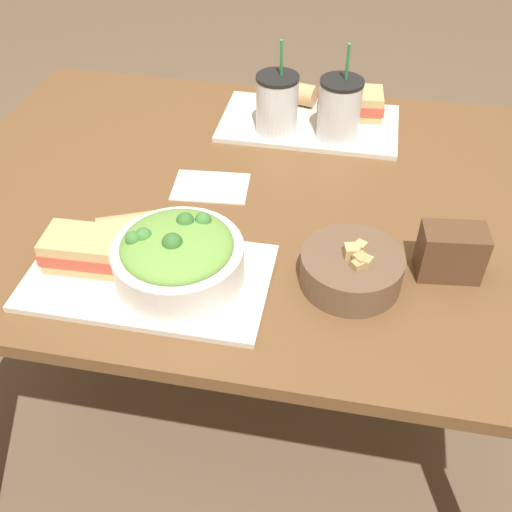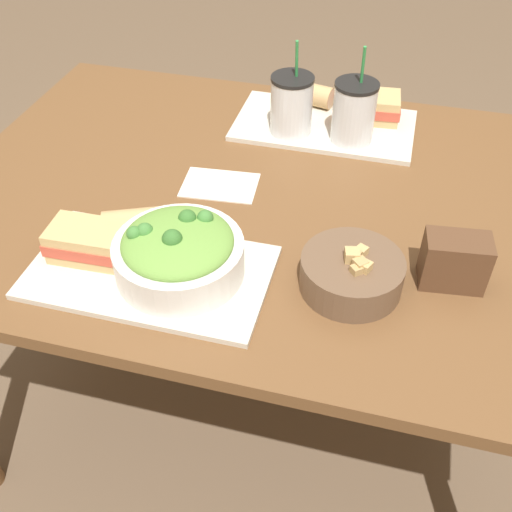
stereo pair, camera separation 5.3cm
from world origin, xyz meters
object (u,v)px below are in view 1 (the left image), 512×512
(soup_bowl, at_px, (351,268))
(drink_cup_dark, at_px, (277,106))
(sandwich_near, at_px, (85,250))
(sandwich_far, at_px, (351,103))
(napkin_folded, at_px, (211,186))
(baguette_near, at_px, (134,227))
(salad_bowl, at_px, (178,255))
(chip_bag, at_px, (451,252))
(drink_cup_red, at_px, (339,111))
(baguette_far, at_px, (292,92))

(soup_bowl, xyz_separation_m, drink_cup_dark, (-0.22, 0.49, 0.04))
(sandwich_near, bearing_deg, drink_cup_dark, 61.74)
(soup_bowl, distance_m, sandwich_near, 0.49)
(sandwich_far, xyz_separation_m, napkin_folded, (-0.28, -0.36, -0.04))
(baguette_near, bearing_deg, salad_bowl, -149.76)
(salad_bowl, bearing_deg, drink_cup_dark, 80.78)
(sandwich_near, bearing_deg, napkin_folded, 59.21)
(napkin_folded, bearing_deg, sandwich_far, 52.49)
(baguette_near, height_order, chip_bag, chip_bag)
(sandwich_far, relative_size, drink_cup_red, 0.72)
(baguette_far, relative_size, chip_bag, 1.13)
(drink_cup_dark, bearing_deg, soup_bowl, -66.08)
(sandwich_far, height_order, baguette_far, sandwich_far)
(salad_bowl, relative_size, sandwich_near, 1.55)
(salad_bowl, height_order, baguette_far, salad_bowl)
(baguette_far, xyz_separation_m, chip_bag, (0.37, -0.58, 0.01))
(baguette_near, bearing_deg, baguette_far, -43.26)
(baguette_near, distance_m, sandwich_far, 0.69)
(baguette_near, bearing_deg, drink_cup_red, -60.89)
(salad_bowl, relative_size, baguette_near, 1.62)
(sandwich_near, xyz_separation_m, baguette_far, (0.28, 0.70, -0.00))
(chip_bag, bearing_deg, drink_cup_dark, 125.65)
(drink_cup_dark, bearing_deg, drink_cup_red, 0.00)
(sandwich_far, distance_m, baguette_far, 0.16)
(sandwich_near, bearing_deg, soup_bowl, 4.10)
(napkin_folded, bearing_deg, baguette_near, -114.44)
(sandwich_far, height_order, napkin_folded, sandwich_far)
(soup_bowl, distance_m, drink_cup_dark, 0.54)
(soup_bowl, relative_size, baguette_near, 1.27)
(salad_bowl, distance_m, baguette_near, 0.14)
(soup_bowl, xyz_separation_m, sandwich_near, (-0.49, -0.05, 0.01))
(salad_bowl, xyz_separation_m, baguette_near, (-0.11, 0.08, -0.02))
(baguette_far, height_order, chip_bag, chip_bag)
(soup_bowl, distance_m, drink_cup_red, 0.50)
(salad_bowl, height_order, drink_cup_dark, drink_cup_dark)
(sandwich_near, height_order, napkin_folded, sandwich_near)
(chip_bag, bearing_deg, baguette_near, 176.20)
(chip_bag, bearing_deg, sandwich_near, -176.98)
(baguette_near, height_order, drink_cup_dark, drink_cup_dark)
(baguette_far, distance_m, napkin_folded, 0.42)
(drink_cup_dark, xyz_separation_m, drink_cup_red, (0.15, 0.00, 0.00))
(drink_cup_dark, xyz_separation_m, chip_bag, (0.39, -0.43, -0.03))
(sandwich_far, bearing_deg, chip_bag, -73.21)
(sandwich_near, height_order, chip_bag, chip_bag)
(baguette_far, bearing_deg, napkin_folded, 175.95)
(sandwich_near, bearing_deg, drink_cup_red, 50.46)
(sandwich_far, distance_m, drink_cup_dark, 0.21)
(salad_bowl, height_order, baguette_near, salad_bowl)
(baguette_far, bearing_deg, salad_bowl, -175.62)
(drink_cup_dark, height_order, napkin_folded, drink_cup_dark)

